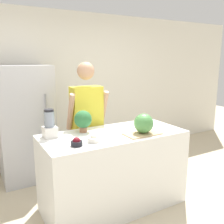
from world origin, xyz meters
TOP-DOWN VIEW (x-y plane):
  - ground_plane at (0.00, 0.00)m, footprint 14.00×14.00m
  - wall_back at (0.00, 2.10)m, footprint 8.00×0.06m
  - counter_island at (0.00, 0.39)m, footprint 1.71×0.77m
  - refrigerator at (-0.76, 1.71)m, footprint 0.76×0.71m
  - person at (-0.09, 0.95)m, footprint 0.55×0.28m
  - cutting_board at (0.27, 0.18)m, footprint 0.42×0.25m
  - watermelon at (0.29, 0.19)m, footprint 0.23×0.23m
  - bowl_cherries at (-0.55, 0.19)m, footprint 0.12×0.12m
  - bowl_cream at (-0.34, 0.21)m, footprint 0.13×0.13m
  - blender at (-0.70, 0.61)m, footprint 0.15×0.15m
  - potted_plant at (-0.29, 0.61)m, footprint 0.21×0.21m

SIDE VIEW (x-z plane):
  - ground_plane at x=0.00m, z-range 0.00..0.00m
  - counter_island at x=0.00m, z-range 0.00..0.95m
  - refrigerator at x=-0.76m, z-range 0.00..1.72m
  - person at x=-0.09m, z-range 0.03..1.81m
  - cutting_board at x=0.27m, z-range 0.95..0.96m
  - bowl_cream at x=-0.34m, z-range 0.94..1.03m
  - bowl_cherries at x=-0.55m, z-range 0.94..1.03m
  - watermelon at x=0.29m, z-range 0.96..1.19m
  - blender at x=-0.70m, z-range 0.92..1.24m
  - potted_plant at x=-0.29m, z-range 0.97..1.23m
  - wall_back at x=0.00m, z-range 0.00..2.60m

